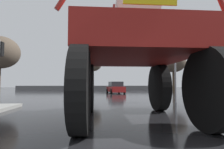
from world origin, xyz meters
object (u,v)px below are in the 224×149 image
(traffic_signal_near_left, at_px, (0,57))
(traffic_signal_far_left, at_px, (74,75))
(sedan_ahead, at_px, (116,88))
(bare_tree_left, at_px, (0,53))
(traffic_signal_near_right, at_px, (174,63))
(bare_tree_far_center, at_px, (93,64))
(oversize_sprayer, at_px, (132,54))
(bare_tree_right, at_px, (173,62))

(traffic_signal_near_left, xyz_separation_m, traffic_signal_far_left, (2.10, 18.95, -0.02))
(sedan_ahead, height_order, bare_tree_left, bare_tree_left)
(traffic_signal_near_right, bearing_deg, bare_tree_left, 148.49)
(traffic_signal_far_left, bearing_deg, traffic_signal_near_right, -65.81)
(traffic_signal_near_right, height_order, traffic_signal_far_left, traffic_signal_far_left)
(bare_tree_left, bearing_deg, bare_tree_far_center, 49.57)
(sedan_ahead, height_order, traffic_signal_near_right, traffic_signal_near_right)
(sedan_ahead, distance_m, traffic_signal_near_right, 13.11)
(sedan_ahead, xyz_separation_m, bare_tree_left, (-13.08, -3.31, 3.92))
(oversize_sprayer, bearing_deg, bare_tree_far_center, 4.58)
(bare_tree_far_center, bearing_deg, traffic_signal_far_left, -144.05)
(traffic_signal_far_left, bearing_deg, traffic_signal_near_left, -96.31)
(bare_tree_right, bearing_deg, traffic_signal_far_left, 159.15)
(traffic_signal_near_left, bearing_deg, sedan_ahead, 57.13)
(bare_tree_far_center, bearing_deg, traffic_signal_near_left, -103.65)
(bare_tree_right, bearing_deg, sedan_ahead, -175.50)
(bare_tree_right, bearing_deg, bare_tree_far_center, 145.99)
(bare_tree_right, distance_m, bare_tree_far_center, 13.84)
(oversize_sprayer, distance_m, sedan_ahead, 18.00)
(bare_tree_left, relative_size, bare_tree_right, 1.11)
(traffic_signal_far_left, xyz_separation_m, bare_tree_far_center, (3.04, 2.21, 2.06))
(sedan_ahead, bearing_deg, traffic_signal_near_left, 140.23)
(traffic_signal_near_left, height_order, bare_tree_far_center, bare_tree_far_center)
(traffic_signal_far_left, relative_size, bare_tree_left, 0.58)
(oversize_sprayer, xyz_separation_m, bare_tree_far_center, (-1.68, 26.27, 2.63))
(bare_tree_right, bearing_deg, traffic_signal_near_left, -141.03)
(sedan_ahead, relative_size, bare_tree_far_center, 0.69)
(bare_tree_far_center, bearing_deg, bare_tree_right, -34.01)
(oversize_sprayer, distance_m, traffic_signal_near_left, 8.55)
(oversize_sprayer, distance_m, bare_tree_far_center, 26.46)
(sedan_ahead, bearing_deg, bare_tree_right, -92.39)
(oversize_sprayer, bearing_deg, traffic_signal_near_left, 54.07)
(traffic_signal_near_right, distance_m, bare_tree_far_center, 21.97)
(traffic_signal_far_left, bearing_deg, sedan_ahead, -45.11)
(traffic_signal_near_right, bearing_deg, bare_tree_far_center, 104.49)
(bare_tree_left, bearing_deg, traffic_signal_near_right, -31.51)
(traffic_signal_near_left, relative_size, traffic_signal_near_right, 1.09)
(traffic_signal_far_left, distance_m, bare_tree_left, 11.90)
(sedan_ahead, distance_m, bare_tree_right, 9.10)
(bare_tree_right, bearing_deg, traffic_signal_near_right, -114.07)
(sedan_ahead, bearing_deg, traffic_signal_near_right, -176.45)
(traffic_signal_near_left, height_order, bare_tree_left, bare_tree_left)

